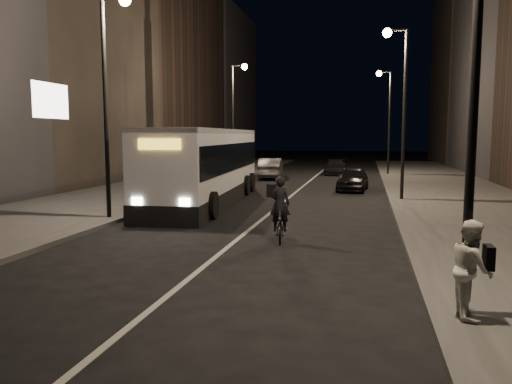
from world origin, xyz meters
The scene contains 15 objects.
ground centered at (0.00, 0.00, 0.00)m, with size 180.00×180.00×0.00m, color black.
sidewalk_right centered at (8.50, 14.00, 0.08)m, with size 7.00×70.00×0.16m, color #373835.
sidewalk_left centered at (-8.50, 14.00, 0.08)m, with size 7.00×70.00×0.16m, color #373835.
building_row_left centered at (-16.00, 28.50, 11.00)m, with size 8.00×61.00×22.00m, color black.
streetlight_right_near centered at (5.33, -4.00, 5.36)m, with size 1.20×0.44×8.12m.
streetlight_right_mid centered at (5.33, 12.00, 5.36)m, with size 1.20×0.44×8.12m.
streetlight_right_far centered at (5.33, 28.00, 5.36)m, with size 1.20×0.44×8.12m.
streetlight_left_near centered at (-5.33, 4.00, 5.36)m, with size 1.20×0.44×8.12m.
streetlight_left_far centered at (-5.33, 22.00, 5.36)m, with size 1.20×0.44×8.12m.
city_bus centered at (-3.60, 9.68, 1.91)m, with size 3.77×13.21×3.52m.
cyclist_on_bicycle centered at (1.35, 1.81, 0.68)m, with size 0.89×1.84×2.03m.
pedestrian_woman centered at (5.65, -4.22, 1.00)m, with size 0.81×0.63×1.67m, color silver.
car_near centered at (3.14, 16.61, 0.69)m, with size 1.62×4.03×1.37m, color black.
car_mid centered at (-3.10, 23.68, 0.76)m, with size 1.62×4.64×1.53m, color #363739.
car_far centered at (1.42, 28.80, 0.62)m, with size 1.74×4.29×1.24m, color black.
Camera 1 is at (3.86, -13.03, 3.25)m, focal length 35.00 mm.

